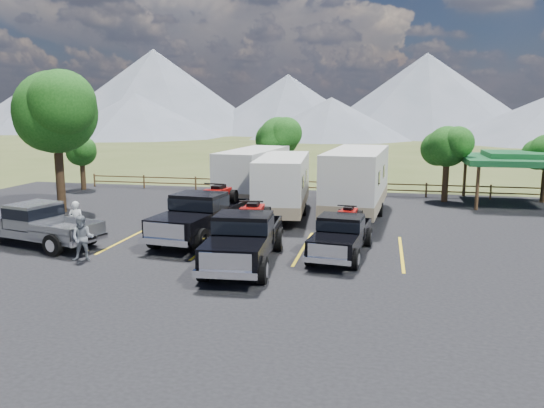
% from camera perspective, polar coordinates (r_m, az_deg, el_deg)
% --- Properties ---
extents(ground, '(320.00, 320.00, 0.00)m').
position_cam_1_polar(ground, '(18.97, -4.45, -7.58)').
color(ground, '#3F4F21').
rests_on(ground, ground).
extents(asphalt_lot, '(44.00, 34.00, 0.04)m').
position_cam_1_polar(asphalt_lot, '(21.74, -2.24, -5.18)').
color(asphalt_lot, black).
rests_on(asphalt_lot, ground).
extents(stall_lines, '(12.12, 5.50, 0.01)m').
position_cam_1_polar(stall_lines, '(22.67, -1.62, -4.47)').
color(stall_lines, yellow).
rests_on(stall_lines, asphalt_lot).
extents(tree_big_nw, '(5.54, 5.18, 7.84)m').
position_cam_1_polar(tree_big_nw, '(31.73, -22.30, 9.11)').
color(tree_big_nw, black).
rests_on(tree_big_nw, ground).
extents(tree_ne_a, '(3.11, 2.92, 4.76)m').
position_cam_1_polar(tree_ne_a, '(34.63, 18.29, 5.88)').
color(tree_ne_a, black).
rests_on(tree_ne_a, ground).
extents(tree_north, '(3.46, 3.24, 5.25)m').
position_cam_1_polar(tree_north, '(37.09, 0.71, 7.19)').
color(tree_north, black).
rests_on(tree_north, ground).
extents(tree_nw_small, '(2.59, 2.43, 3.85)m').
position_cam_1_polar(tree_nw_small, '(40.44, -19.82, 5.34)').
color(tree_nw_small, black).
rests_on(tree_nw_small, ground).
extents(rail_fence, '(36.12, 0.12, 1.00)m').
position_cam_1_polar(rail_fence, '(36.33, 6.79, 1.93)').
color(rail_fence, '#513923').
rests_on(rail_fence, ground).
extents(pavilion, '(6.20, 6.20, 3.22)m').
position_cam_1_polar(pavilion, '(35.34, 24.74, 4.41)').
color(pavilion, '#513923').
rests_on(pavilion, ground).
extents(mountain_range, '(209.00, 71.00, 20.00)m').
position_cam_1_polar(mountain_range, '(123.98, 6.04, 11.11)').
color(mountain_range, slate).
rests_on(mountain_range, ground).
extents(rig_left, '(3.01, 7.10, 2.30)m').
position_cam_1_polar(rig_left, '(24.01, -7.52, -1.01)').
color(rig_left, black).
rests_on(rig_left, asphalt_lot).
extents(rig_center, '(2.65, 6.67, 2.19)m').
position_cam_1_polar(rig_center, '(19.85, -2.91, -3.48)').
color(rig_center, black).
rests_on(rig_center, asphalt_lot).
extents(rig_right, '(2.37, 5.61, 1.82)m').
position_cam_1_polar(rig_right, '(21.24, 7.51, -3.13)').
color(rig_right, black).
rests_on(rig_right, asphalt_lot).
extents(trailer_left, '(3.16, 9.59, 3.32)m').
position_cam_1_polar(trailer_left, '(32.52, -1.99, 3.11)').
color(trailer_left, silver).
rests_on(trailer_left, asphalt_lot).
extents(trailer_center, '(3.06, 9.38, 3.25)m').
position_cam_1_polar(trailer_center, '(28.52, 1.17, 2.05)').
color(trailer_center, silver).
rests_on(trailer_center, asphalt_lot).
extents(trailer_right, '(3.32, 10.46, 3.62)m').
position_cam_1_polar(trailer_right, '(28.68, 9.09, 2.36)').
color(trailer_right, silver).
rests_on(trailer_right, asphalt_lot).
extents(pickup_silver, '(6.36, 3.33, 1.82)m').
position_cam_1_polar(pickup_silver, '(24.58, -23.95, -1.94)').
color(pickup_silver, slate).
rests_on(pickup_silver, asphalt_lot).
extents(person_a, '(0.73, 0.54, 1.82)m').
position_cam_1_polar(person_a, '(24.55, -20.29, -1.79)').
color(person_a, silver).
rests_on(person_a, asphalt_lot).
extents(person_b, '(1.01, 0.89, 1.76)m').
position_cam_1_polar(person_b, '(21.49, -19.70, -3.49)').
color(person_b, gray).
rests_on(person_b, asphalt_lot).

